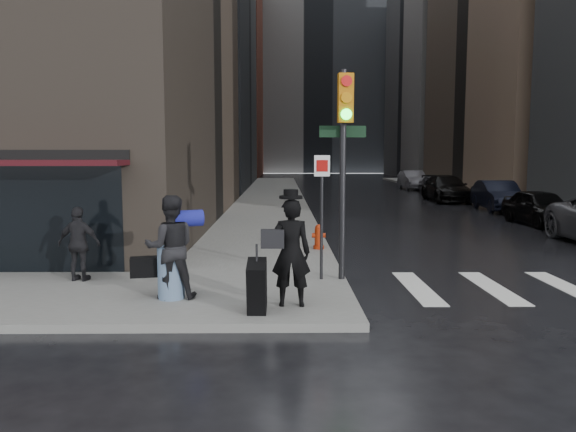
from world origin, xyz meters
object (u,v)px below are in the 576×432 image
man_overcoat (284,258)px  man_jeans (170,247)px  traffic_light (342,146)px  parked_car_4 (435,185)px  parked_car_5 (413,180)px  fire_hydrant (319,238)px  man_greycoat (79,244)px  parked_car_3 (446,188)px  parked_car_1 (540,207)px  parked_car_2 (498,196)px

man_overcoat → man_jeans: 2.21m
traffic_light → parked_car_4: (9.52, 27.26, -2.33)m
parked_car_4 → parked_car_5: (-0.25, 5.63, 0.08)m
fire_hydrant → parked_car_5: parked_car_5 is taller
man_greycoat → fire_hydrant: man_greycoat is taller
parked_car_3 → man_jeans: bearing=-116.1°
parked_car_5 → parked_car_3: bearing=-93.2°
parked_car_3 → parked_car_4: bearing=82.4°
man_greycoat → parked_car_5: man_greycoat is taller
traffic_light → parked_car_3: (8.64, 21.63, -2.24)m
man_overcoat → parked_car_1: size_ratio=0.50×
parked_car_1 → parked_car_5: bearing=87.3°
parked_car_3 → fire_hydrant: bearing=-115.3°
man_overcoat → man_greycoat: bearing=-25.3°
parked_car_4 → parked_car_5: parked_car_5 is taller
parked_car_3 → parked_car_5: size_ratio=1.15×
fire_hydrant → man_overcoat: bearing=-99.5°
man_overcoat → traffic_light: bearing=-118.9°
man_overcoat → parked_car_3: (9.87, 23.78, -0.27)m
man_jeans → man_greycoat: 2.68m
traffic_light → parked_car_2: 18.78m
man_jeans → parked_car_5: size_ratio=0.42×
fire_hydrant → parked_car_3: bearing=63.4°
man_jeans → parked_car_3: size_ratio=0.37×
traffic_light → parked_car_3: 23.40m
parked_car_1 → parked_car_4: parked_car_1 is taller
man_greycoat → man_jeans: bearing=154.4°
man_greycoat → parked_car_1: (14.65, 10.39, -0.23)m
man_jeans → parked_car_2: bearing=-138.3°
fire_hydrant → man_jeans: bearing=-119.9°
man_jeans → parked_car_1: (12.43, 11.88, -0.41)m
parked_car_2 → parked_car_1: bearing=-90.2°
man_jeans → parked_car_2: size_ratio=0.42×
man_overcoat → parked_car_1: 16.23m
parked_car_3 → parked_car_4: 5.70m
traffic_light → man_greycoat: bearing=176.6°
parked_car_2 → traffic_light: bearing=-116.2°
fire_hydrant → parked_car_1: 11.31m
parked_car_2 → parked_car_5: 16.89m
man_overcoat → parked_car_2: man_overcoat is taller
fire_hydrant → parked_car_1: size_ratio=0.17×
parked_car_3 → parked_car_5: (0.62, 11.26, -0.01)m
traffic_light → parked_car_1: traffic_light is taller
parked_car_1 → man_overcoat: bearing=-131.7°
fire_hydrant → parked_car_4: parked_car_4 is taller
man_jeans → parked_car_5: (12.61, 34.39, -0.36)m
man_greycoat → parked_car_1: 17.96m
man_greycoat → parked_car_3: 25.89m
man_jeans → man_greycoat: (-2.22, 1.49, -0.18)m
parked_car_1 → parked_car_4: (0.43, 16.89, -0.03)m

